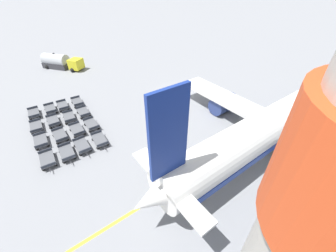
{
  "coord_description": "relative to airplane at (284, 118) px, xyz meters",
  "views": [
    {
      "loc": [
        25.1,
        -21.17,
        16.66
      ],
      "look_at": [
        9.04,
        -9.27,
        1.94
      ],
      "focal_mm": 22.0,
      "sensor_mm": 36.0,
      "label": 1
    }
  ],
  "objects": [
    {
      "name": "baggage_dolly_row_mid_a_col_d",
      "position": [
        -12.5,
        -21.82,
        -2.76
      ],
      "size": [
        3.42,
        1.65,
        0.92
      ],
      "color": "#515459",
      "rests_on": "ground_plane"
    },
    {
      "name": "airplane",
      "position": [
        0.0,
        0.0,
        0.0
      ],
      "size": [
        30.86,
        40.35,
        11.89
      ],
      "color": "white",
      "rests_on": "ground_plane"
    },
    {
      "name": "baggage_dolly_row_far_col_b",
      "position": [
        -19.87,
        -17.54,
        -2.76
      ],
      "size": [
        3.41,
        1.62,
        0.92
      ],
      "color": "#515459",
      "rests_on": "ground_plane"
    },
    {
      "name": "baggage_dolly_row_mid_b_col_d",
      "position": [
        -12.62,
        -20.05,
        -2.76
      ],
      "size": [
        3.39,
        1.56,
        0.92
      ],
      "color": "#515459",
      "rests_on": "ground_plane"
    },
    {
      "name": "stand_guidance_stripe",
      "position": [
        -1.97,
        -8.47,
        -3.22
      ],
      "size": [
        0.39,
        38.92,
        0.01
      ],
      "color": "yellow",
      "rests_on": "ground_plane"
    },
    {
      "name": "baggage_dolly_row_near_col_a",
      "position": [
        -23.86,
        -23.41,
        -2.76
      ],
      "size": [
        3.42,
        1.67,
        0.92
      ],
      "color": "#515459",
      "rests_on": "ground_plane"
    },
    {
      "name": "baggage_dolly_row_far_col_d",
      "position": [
        -12.44,
        -17.99,
        -2.76
      ],
      "size": [
        3.42,
        1.66,
        0.92
      ],
      "color": "#515459",
      "rests_on": "ground_plane"
    },
    {
      "name": "baggage_dolly_row_near_col_d",
      "position": [
        -12.63,
        -23.82,
        -2.76
      ],
      "size": [
        3.42,
        1.66,
        0.92
      ],
      "color": "#515459",
      "rests_on": "ground_plane"
    },
    {
      "name": "baggage_dolly_row_mid_b_col_b",
      "position": [
        -19.75,
        -19.57,
        -2.76
      ],
      "size": [
        3.44,
        1.75,
        0.92
      ],
      "color": "#515459",
      "rests_on": "ground_plane"
    },
    {
      "name": "baggage_dolly_row_far_col_a",
      "position": [
        -23.4,
        -17.32,
        -2.76
      ],
      "size": [
        3.42,
        1.67,
        0.92
      ],
      "color": "#515459",
      "rests_on": "ground_plane"
    },
    {
      "name": "baggage_dolly_row_near_col_b",
      "position": [
        -20.02,
        -23.72,
        -2.76
      ],
      "size": [
        3.43,
        1.69,
        0.92
      ],
      "color": "#515459",
      "rests_on": "ground_plane"
    },
    {
      "name": "baggage_dolly_row_far_col_c",
      "position": [
        -16.17,
        -17.66,
        -2.76
      ],
      "size": [
        3.39,
        1.57,
        0.92
      ],
      "color": "#515459",
      "rests_on": "ground_plane"
    },
    {
      "name": "baggage_dolly_row_mid_a_col_c",
      "position": [
        -16.19,
        -21.65,
        -2.76
      ],
      "size": [
        3.38,
        1.55,
        0.92
      ],
      "color": "#515459",
      "rests_on": "ground_plane"
    },
    {
      "name": "fuel_tanker_primary",
      "position": [
        -41.72,
        -15.3,
        -1.87
      ],
      "size": [
        8.93,
        7.49,
        3.28
      ],
      "color": "yellow",
      "rests_on": "ground_plane"
    },
    {
      "name": "baggage_dolly_row_near_col_c",
      "position": [
        -16.47,
        -23.8,
        -2.76
      ],
      "size": [
        3.42,
        1.67,
        0.92
      ],
      "color": "#515459",
      "rests_on": "ground_plane"
    },
    {
      "name": "baggage_dolly_row_mid_b_col_a",
      "position": [
        -23.57,
        -19.47,
        -2.76
      ],
      "size": [
        3.42,
        1.67,
        0.92
      ],
      "color": "#515459",
      "rests_on": "ground_plane"
    },
    {
      "name": "baggage_dolly_row_mid_b_col_c",
      "position": [
        -16.13,
        -19.58,
        -2.76
      ],
      "size": [
        3.39,
        1.56,
        0.92
      ],
      "color": "#515459",
      "rests_on": "ground_plane"
    },
    {
      "name": "baggage_dolly_row_mid_a_col_b",
      "position": [
        -20.08,
        -21.61,
        -2.76
      ],
      "size": [
        3.41,
        1.61,
        0.92
      ],
      "color": "#515459",
      "rests_on": "ground_plane"
    },
    {
      "name": "baggage_dolly_row_mid_a_col_a",
      "position": [
        -23.66,
        -21.22,
        -2.76
      ],
      "size": [
        3.41,
        1.63,
        0.92
      ],
      "color": "#515459",
      "rests_on": "ground_plane"
    },
    {
      "name": "ground_plane",
      "position": [
        -17.23,
        -1.53,
        -3.22
      ],
      "size": [
        500.0,
        500.0,
        0.0
      ],
      "primitive_type": "plane",
      "color": "gray"
    }
  ]
}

